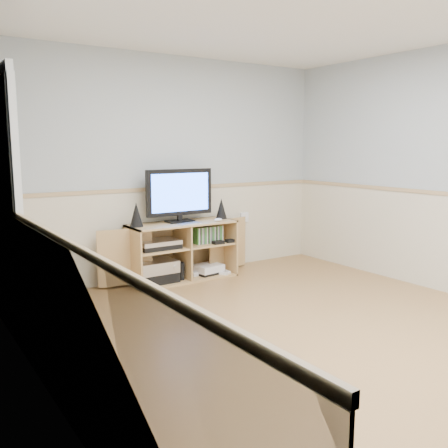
{
  "coord_description": "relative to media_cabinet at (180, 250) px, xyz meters",
  "views": [
    {
      "loc": [
        -2.69,
        -2.85,
        1.51
      ],
      "look_at": [
        0.01,
        1.2,
        0.74
      ],
      "focal_mm": 40.0,
      "sensor_mm": 36.0,
      "label": 1
    }
  ],
  "objects": [
    {
      "name": "room",
      "position": [
        -0.03,
        -1.92,
        0.88
      ],
      "size": [
        4.04,
        4.54,
        2.54
      ],
      "color": "#B0894E",
      "rests_on": "ground"
    },
    {
      "name": "game_consoles",
      "position": [
        0.31,
        -0.07,
        -0.26
      ],
      "size": [
        0.46,
        0.3,
        0.11
      ],
      "color": "white",
      "rests_on": "media_cabinet"
    },
    {
      "name": "mouse",
      "position": [
        0.39,
        -0.19,
        0.34
      ],
      "size": [
        0.1,
        0.07,
        0.04
      ],
      "primitive_type": "ellipsoid",
      "rotation": [
        0.0,
        0.0,
        -0.11
      ],
      "color": "white",
      "rests_on": "media_cabinet"
    },
    {
      "name": "game_cases",
      "position": [
        0.33,
        -0.07,
        0.15
      ],
      "size": [
        0.34,
        0.14,
        0.19
      ],
      "primitive_type": "cube",
      "color": "#3F8C3F",
      "rests_on": "media_cabinet"
    },
    {
      "name": "keyboard",
      "position": [
        0.02,
        -0.19,
        0.32
      ],
      "size": [
        0.29,
        0.16,
        0.01
      ],
      "primitive_type": "cube",
      "rotation": [
        0.0,
        0.0,
        0.19
      ],
      "color": "silver",
      "rests_on": "media_cabinet"
    },
    {
      "name": "av_components",
      "position": [
        -0.33,
        -0.06,
        -0.11
      ],
      "size": [
        0.52,
        0.33,
        0.47
      ],
      "color": "black",
      "rests_on": "media_cabinet"
    },
    {
      "name": "wall_outlet",
      "position": [
        1.03,
        0.18,
        0.27
      ],
      "size": [
        0.12,
        0.03,
        0.12
      ],
      "primitive_type": "cube",
      "color": "white",
      "rests_on": "wall_back"
    },
    {
      "name": "monitor",
      "position": [
        0.0,
        -0.01,
        0.64
      ],
      "size": [
        0.8,
        0.18,
        0.59
      ],
      "color": "black",
      "rests_on": "media_cabinet"
    },
    {
      "name": "speaker_right",
      "position": [
        0.54,
        -0.03,
        0.44
      ],
      "size": [
        0.13,
        0.13,
        0.24
      ],
      "primitive_type": "cone",
      "color": "black",
      "rests_on": "media_cabinet"
    },
    {
      "name": "media_cabinet",
      "position": [
        0.0,
        0.0,
        0.0
      ],
      "size": [
        1.91,
        0.46,
        0.65
      ],
      "color": "tan",
      "rests_on": "floor"
    },
    {
      "name": "speaker_left",
      "position": [
        -0.54,
        -0.03,
        0.45
      ],
      "size": [
        0.14,
        0.14,
        0.26
      ],
      "primitive_type": "cone",
      "color": "black",
      "rests_on": "media_cabinet"
    }
  ]
}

